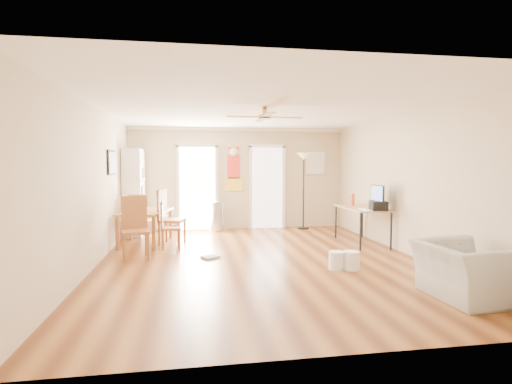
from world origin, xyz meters
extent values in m
plane|color=brown|center=(0.00, 0.00, 0.00)|extent=(7.00, 7.00, 0.00)
cube|color=red|center=(-0.13, 3.48, 1.55)|extent=(0.46, 0.03, 1.10)
cube|color=white|center=(2.05, 3.47, 1.70)|extent=(0.50, 0.04, 0.60)
cube|color=black|center=(-2.73, 1.40, 1.70)|extent=(0.04, 0.66, 0.48)
cylinder|color=#BDBDC0|center=(-0.57, 3.22, 0.37)|extent=(0.34, 0.34, 0.73)
cube|color=white|center=(2.20, 0.65, 0.77)|extent=(0.18, 0.44, 0.02)
cube|color=black|center=(2.45, 0.61, 0.85)|extent=(0.36, 0.40, 0.18)
cylinder|color=#D24412|center=(2.30, 1.53, 0.89)|extent=(0.10, 0.10, 0.26)
cylinder|color=white|center=(1.08, -0.77, 0.14)|extent=(0.29, 0.29, 0.28)
cylinder|color=white|center=(1.30, -0.82, 0.15)|extent=(0.29, 0.29, 0.29)
cube|color=#AAA9A4|center=(-0.87, 0.30, 0.02)|extent=(0.36, 0.34, 0.04)
imported|color=#ABABA6|center=(2.15, -2.33, 0.35)|extent=(1.00, 1.12, 0.70)
camera|label=1|loc=(-1.16, -6.69, 1.67)|focal=27.84mm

